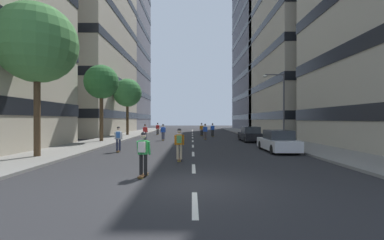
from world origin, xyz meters
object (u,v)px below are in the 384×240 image
object	(u,v)px
skater_0	(212,129)
parked_car_mid	(250,135)
street_tree_near	(127,93)
street_tree_mid	(101,82)
skater_4	(143,151)
street_tree_far	(36,44)
skater_3	(157,128)
skater_6	(205,131)
skater_1	(201,129)
skater_2	(163,131)
skater_7	(179,142)
streetlamp_right	(279,100)
skater_8	(118,137)
parked_car_near	(277,142)
skater_5	(145,131)

from	to	relation	value
skater_0	parked_car_mid	bearing A→B (deg)	-66.36
street_tree_near	street_tree_mid	xyz separation A→B (m)	(0.00, -10.27, -0.01)
street_tree_near	skater_4	world-z (taller)	street_tree_near
skater_4	street_tree_far	bearing A→B (deg)	145.68
parked_car_mid	skater_0	world-z (taller)	skater_0
parked_car_mid	street_tree_far	distance (m)	19.93
skater_3	skater_6	size ratio (longest dim) A/B	1.00
street_tree_mid	skater_1	world-z (taller)	street_tree_mid
skater_2	skater_7	size ratio (longest dim) A/B	1.00
street_tree_near	skater_6	bearing A→B (deg)	-31.46
street_tree_mid	skater_1	bearing A→B (deg)	43.67
streetlamp_right	skater_8	size ratio (longest dim) A/B	3.65
parked_car_near	street_tree_near	distance (m)	23.81
parked_car_mid	skater_1	distance (m)	9.95
parked_car_mid	skater_0	distance (m)	8.22
street_tree_mid	skater_6	xyz separation A→B (m)	(10.49, 3.86, -4.96)
skater_3	parked_car_near	bearing A→B (deg)	-61.17
skater_8	skater_5	bearing A→B (deg)	89.41
parked_car_near	skater_6	xyz separation A→B (m)	(-4.53, 11.30, 0.29)
street_tree_near	skater_5	xyz separation A→B (m)	(3.95, -8.17, -4.97)
street_tree_mid	skater_8	bearing A→B (deg)	-63.05
parked_car_near	skater_2	distance (m)	13.37
streetlamp_right	skater_7	size ratio (longest dim) A/B	3.65
skater_4	skater_6	xyz separation A→B (m)	(3.42, 19.26, -0.03)
street_tree_near	skater_1	size ratio (longest dim) A/B	4.39
skater_2	streetlamp_right	bearing A→B (deg)	-15.90
parked_car_near	skater_1	bearing A→B (deg)	105.21
streetlamp_right	skater_7	distance (m)	14.23
skater_0	skater_4	xyz separation A→B (m)	(-4.65, -24.02, 0.03)
street_tree_near	skater_4	size ratio (longest dim) A/B	4.39
street_tree_near	skater_1	world-z (taller)	street_tree_near
street_tree_mid	parked_car_mid	bearing A→B (deg)	4.14
skater_5	skater_7	xyz separation A→B (m)	(4.34, -13.59, 0.03)
skater_1	skater_3	distance (m)	7.12
street_tree_far	skater_5	world-z (taller)	street_tree_far
parked_car_near	street_tree_far	size ratio (longest dim) A/B	0.50
parked_car_near	skater_3	bearing A→B (deg)	118.83
skater_3	skater_7	xyz separation A→B (m)	(4.44, -24.32, 0.03)
street_tree_far	skater_3	xyz separation A→B (m)	(3.86, 23.41, -5.68)
street_tree_mid	skater_5	world-z (taller)	street_tree_mid
skater_0	skater_8	bearing A→B (deg)	-115.92
skater_3	skater_4	world-z (taller)	same
parked_car_mid	street_tree_near	world-z (taller)	street_tree_near
skater_1	skater_7	xyz separation A→B (m)	(-2.02, -21.33, 0.03)
street_tree_mid	streetlamp_right	size ratio (longest dim) A/B	1.16
street_tree_far	skater_1	world-z (taller)	street_tree_far
skater_4	skater_7	distance (m)	4.11
skater_0	skater_2	xyz separation A→B (m)	(-5.86, -6.32, 0.00)
street_tree_far	skater_5	xyz separation A→B (m)	(3.95, 12.68, -5.68)
street_tree_far	skater_2	bearing A→B (deg)	65.52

